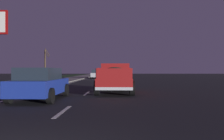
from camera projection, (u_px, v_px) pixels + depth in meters
The scene contains 8 objects.
ground at pixel (102, 81), 29.93m from camera, with size 144.00×144.00×0.00m, color black.
sidewalk_shoulder at pixel (58, 81), 30.05m from camera, with size 108.00×4.00×0.12m, color gray.
grass_verge at pixel (20, 81), 30.16m from camera, with size 108.00×6.00×0.01m, color #1E3819.
lane_markings at pixel (86, 80), 32.59m from camera, with size 109.11×3.54×0.01m.
pickup_truck at pixel (115, 77), 15.03m from camera, with size 5.45×2.33×1.87m.
sedan_blue at pixel (40, 83), 11.33m from camera, with size 4.41×2.03×1.54m.
sedan_silver at pixel (97, 74), 40.67m from camera, with size 4.44×2.08×1.54m.
bare_tree_far at pixel (45, 63), 41.60m from camera, with size 1.57×0.91×5.40m.
Camera 1 is at (-2.90, -1.87, 1.42)m, focal length 37.39 mm.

